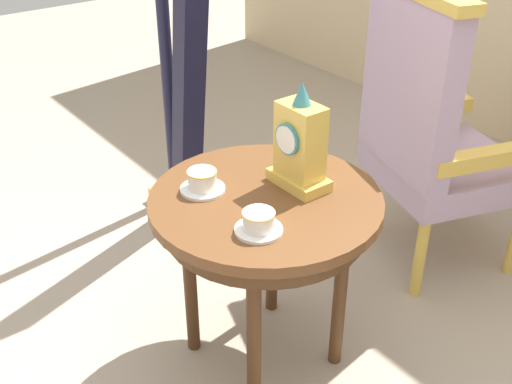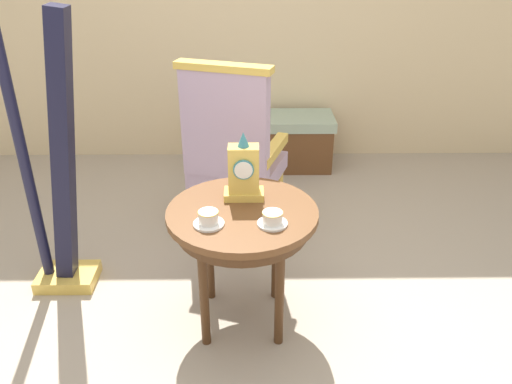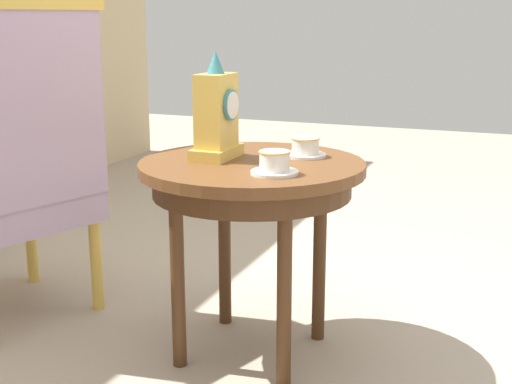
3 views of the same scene
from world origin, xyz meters
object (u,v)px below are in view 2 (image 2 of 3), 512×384
(teacup_left, at_px, (208,219))
(harp, at_px, (53,173))
(teacup_right, at_px, (272,219))
(window_bench, at_px, (277,141))
(mantel_clock, at_px, (244,172))
(side_table, at_px, (241,224))
(armchair, at_px, (233,148))

(teacup_left, height_order, harp, harp)
(teacup_right, relative_size, window_bench, 0.15)
(teacup_left, bearing_deg, window_bench, 78.71)
(mantel_clock, bearing_deg, window_bench, 81.91)
(teacup_right, bearing_deg, side_table, 136.77)
(side_table, height_order, window_bench, side_table)
(teacup_left, distance_m, mantel_clock, 0.31)
(mantel_clock, bearing_deg, harp, 169.04)
(teacup_left, bearing_deg, armchair, 85.66)
(side_table, xyz_separation_m, teacup_left, (-0.14, -0.13, 0.11))
(teacup_right, bearing_deg, mantel_clock, 116.73)
(teacup_left, height_order, window_bench, teacup_left)
(side_table, height_order, armchair, armchair)
(harp, bearing_deg, teacup_right, -21.83)
(teacup_left, bearing_deg, harp, 151.82)
(teacup_left, relative_size, armchair, 0.12)
(armchair, xyz_separation_m, window_bench, (0.33, 1.04, -0.37))
(side_table, xyz_separation_m, armchair, (-0.07, 0.85, 0.03))
(side_table, xyz_separation_m, teacup_right, (0.14, -0.13, 0.11))
(harp, bearing_deg, armchair, 31.17)
(teacup_right, relative_size, mantel_clock, 0.40)
(side_table, bearing_deg, armchair, 94.43)
(armchair, xyz_separation_m, harp, (-0.90, -0.54, 0.10))
(teacup_right, xyz_separation_m, armchair, (-0.20, 0.98, -0.08))
(teacup_left, distance_m, teacup_right, 0.28)
(side_table, relative_size, window_bench, 0.77)
(teacup_left, xyz_separation_m, armchair, (0.07, 0.98, -0.08))
(side_table, relative_size, mantel_clock, 2.10)
(harp, bearing_deg, teacup_left, -28.18)
(armchair, height_order, harp, harp)
(teacup_right, distance_m, window_bench, 2.08)
(side_table, distance_m, teacup_left, 0.22)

